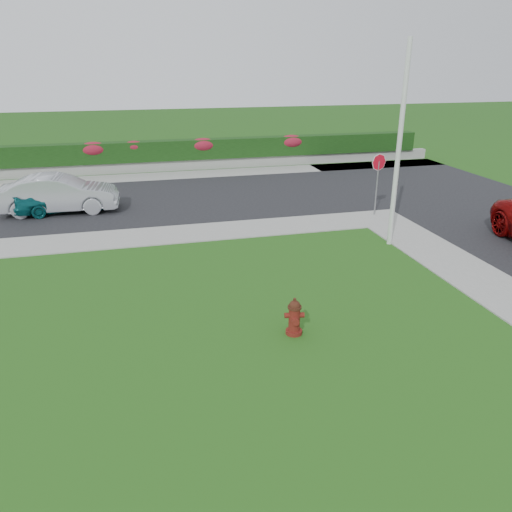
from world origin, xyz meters
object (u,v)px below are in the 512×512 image
object	(u,v)px
sedan_teal	(63,196)
utility_pole	(399,148)
fire_hydrant	(294,317)
stop_sign	(378,170)
sedan_silver	(59,194)

from	to	relation	value
sedan_teal	utility_pole	distance (m)	13.47
fire_hydrant	stop_sign	bearing A→B (deg)	63.53
fire_hydrant	sedan_teal	world-z (taller)	sedan_teal
sedan_teal	sedan_silver	distance (m)	0.19
sedan_teal	sedan_silver	xyz separation A→B (m)	(-0.11, -0.11, 0.11)
sedan_silver	utility_pole	world-z (taller)	utility_pole
sedan_teal	sedan_silver	size ratio (longest dim) A/B	0.83
sedan_silver	utility_pole	xyz separation A→B (m)	(11.40, -6.77, 2.48)
sedan_teal	sedan_silver	bearing A→B (deg)	120.43
utility_pole	stop_sign	xyz separation A→B (m)	(1.07, 3.25, -1.43)
sedan_teal	stop_sign	bearing A→B (deg)	-119.79
utility_pole	stop_sign	world-z (taller)	utility_pole
stop_sign	sedan_teal	bearing A→B (deg)	172.80
sedan_teal	utility_pole	size ratio (longest dim) A/B	0.59
sedan_teal	stop_sign	xyz separation A→B (m)	(12.36, -3.62, 1.17)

